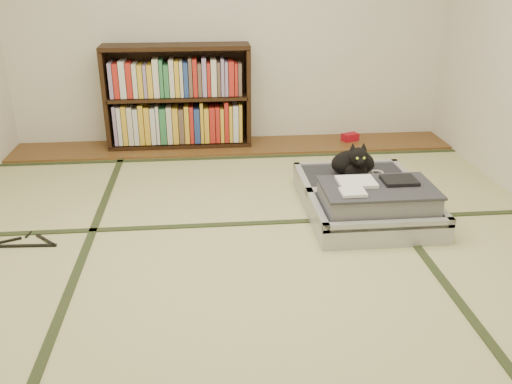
{
  "coord_description": "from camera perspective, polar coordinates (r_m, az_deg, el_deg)",
  "views": [
    {
      "loc": [
        -0.25,
        -2.79,
        1.61
      ],
      "look_at": [
        0.05,
        0.35,
        0.25
      ],
      "focal_mm": 38.0,
      "sensor_mm": 36.0,
      "label": 1
    }
  ],
  "objects": [
    {
      "name": "red_item",
      "position": [
        5.24,
        9.86,
        5.72
      ],
      "size": [
        0.17,
        0.14,
        0.07
      ],
      "primitive_type": "cube",
      "rotation": [
        0.0,
        0.0,
        0.37
      ],
      "color": "#A80D1B",
      "rests_on": "wood_strip"
    },
    {
      "name": "cable_coil",
      "position": [
        4.06,
        12.55,
        1.92
      ],
      "size": [
        0.11,
        0.11,
        0.03
      ],
      "color": "white",
      "rests_on": "suitcase"
    },
    {
      "name": "cat",
      "position": [
        3.95,
        10.28,
        3.0
      ],
      "size": [
        0.36,
        0.36,
        0.29
      ],
      "color": "black",
      "rests_on": "suitcase"
    },
    {
      "name": "suitcase",
      "position": [
        3.75,
        11.54,
        -0.69
      ],
      "size": [
        0.81,
        1.08,
        0.32
      ],
      "color": "#AFAFB4",
      "rests_on": "floor"
    },
    {
      "name": "floor",
      "position": [
        3.23,
        -0.29,
        -6.57
      ],
      "size": [
        4.5,
        4.5,
        0.0
      ],
      "primitive_type": "plane",
      "color": "#CCC588",
      "rests_on": "ground"
    },
    {
      "name": "wood_strip",
      "position": [
        5.05,
        -2.37,
        4.85
      ],
      "size": [
        4.0,
        0.5,
        0.02
      ],
      "primitive_type": "cube",
      "color": "brown",
      "rests_on": "ground"
    },
    {
      "name": "hanger",
      "position": [
        3.62,
        -23.31,
        -4.96
      ],
      "size": [
        0.44,
        0.21,
        0.01
      ],
      "color": "black",
      "rests_on": "floor"
    },
    {
      "name": "tatami_borders",
      "position": [
        3.66,
        -1.0,
        -2.68
      ],
      "size": [
        4.0,
        4.5,
        0.01
      ],
      "color": "#2D381E",
      "rests_on": "ground"
    },
    {
      "name": "bookcase",
      "position": [
        5.0,
        -8.18,
        9.69
      ],
      "size": [
        1.29,
        0.3,
        0.92
      ],
      "color": "black",
      "rests_on": "wood_strip"
    }
  ]
}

